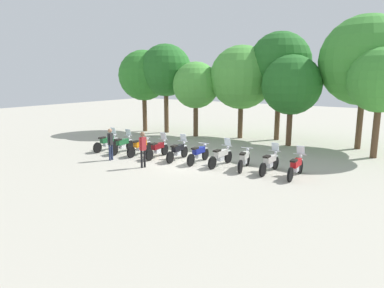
{
  "coord_description": "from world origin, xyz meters",
  "views": [
    {
      "loc": [
        10.43,
        -14.86,
        4.54
      ],
      "look_at": [
        0.0,
        0.5,
        0.9
      ],
      "focal_mm": 32.55,
      "sensor_mm": 36.0,
      "label": 1
    }
  ],
  "objects_px": {
    "motorcycle_5": "(199,154)",
    "tree_3": "(241,78)",
    "motorcycle_2": "(140,147)",
    "motorcycle_8": "(270,162)",
    "person_1": "(143,146)",
    "tree_4": "(280,63)",
    "motorcycle_0": "(107,142)",
    "tree_0": "(144,76)",
    "motorcycle_6": "(221,156)",
    "motorcycle_4": "(178,151)",
    "tree_7": "(381,81)",
    "person_0": "(110,142)",
    "tree_5": "(291,85)",
    "motorcycle_9": "(296,166)",
    "motorcycle_1": "(122,144)",
    "motorcycle_7": "(244,159)",
    "tree_2": "(196,85)",
    "tree_1": "(166,71)",
    "tree_6": "(365,61)",
    "motorcycle_3": "(158,149)"
  },
  "relations": [
    {
      "from": "tree_6",
      "to": "motorcycle_0",
      "type": "bearing_deg",
      "value": -143.87
    },
    {
      "from": "motorcycle_6",
      "to": "tree_7",
      "type": "relative_size",
      "value": 0.36
    },
    {
      "from": "motorcycle_6",
      "to": "tree_0",
      "type": "distance_m",
      "value": 13.34
    },
    {
      "from": "motorcycle_5",
      "to": "tree_2",
      "type": "xyz_separation_m",
      "value": [
        -4.75,
        6.88,
        3.34
      ]
    },
    {
      "from": "motorcycle_2",
      "to": "motorcycle_8",
      "type": "height_order",
      "value": "motorcycle_8"
    },
    {
      "from": "tree_1",
      "to": "tree_6",
      "type": "bearing_deg",
      "value": 6.75
    },
    {
      "from": "person_1",
      "to": "tree_7",
      "type": "xyz_separation_m",
      "value": [
        9.3,
        8.92,
        3.21
      ]
    },
    {
      "from": "motorcycle_5",
      "to": "person_0",
      "type": "height_order",
      "value": "person_0"
    },
    {
      "from": "tree_3",
      "to": "tree_7",
      "type": "bearing_deg",
      "value": -9.5
    },
    {
      "from": "person_0",
      "to": "motorcycle_1",
      "type": "bearing_deg",
      "value": 112.25
    },
    {
      "from": "motorcycle_4",
      "to": "tree_7",
      "type": "xyz_separation_m",
      "value": [
        8.8,
        6.67,
        3.78
      ]
    },
    {
      "from": "tree_2",
      "to": "motorcycle_3",
      "type": "bearing_deg",
      "value": -73.03
    },
    {
      "from": "motorcycle_4",
      "to": "tree_0",
      "type": "height_order",
      "value": "tree_0"
    },
    {
      "from": "motorcycle_7",
      "to": "motorcycle_1",
      "type": "bearing_deg",
      "value": 82.69
    },
    {
      "from": "motorcycle_0",
      "to": "tree_7",
      "type": "distance_m",
      "value": 16.08
    },
    {
      "from": "motorcycle_0",
      "to": "motorcycle_7",
      "type": "height_order",
      "value": "motorcycle_0"
    },
    {
      "from": "motorcycle_0",
      "to": "motorcycle_8",
      "type": "height_order",
      "value": "same"
    },
    {
      "from": "tree_0",
      "to": "person_0",
      "type": "bearing_deg",
      "value": -58.67
    },
    {
      "from": "motorcycle_1",
      "to": "tree_2",
      "type": "bearing_deg",
      "value": -11.95
    },
    {
      "from": "motorcycle_5",
      "to": "tree_7",
      "type": "bearing_deg",
      "value": -52.46
    },
    {
      "from": "tree_1",
      "to": "person_0",
      "type": "bearing_deg",
      "value": -69.66
    },
    {
      "from": "motorcycle_0",
      "to": "motorcycle_5",
      "type": "distance_m",
      "value": 6.42
    },
    {
      "from": "motorcycle_3",
      "to": "tree_5",
      "type": "distance_m",
      "value": 9.67
    },
    {
      "from": "motorcycle_9",
      "to": "tree_5",
      "type": "relative_size",
      "value": 0.37
    },
    {
      "from": "tree_4",
      "to": "motorcycle_8",
      "type": "bearing_deg",
      "value": -71.26
    },
    {
      "from": "motorcycle_0",
      "to": "tree_0",
      "type": "bearing_deg",
      "value": 20.14
    },
    {
      "from": "motorcycle_9",
      "to": "person_0",
      "type": "bearing_deg",
      "value": 102.6
    },
    {
      "from": "motorcycle_9",
      "to": "tree_2",
      "type": "xyz_separation_m",
      "value": [
        -9.87,
        6.64,
        3.33
      ]
    },
    {
      "from": "motorcycle_4",
      "to": "motorcycle_7",
      "type": "xyz_separation_m",
      "value": [
        3.84,
        0.33,
        -0.01
      ]
    },
    {
      "from": "motorcycle_1",
      "to": "person_0",
      "type": "distance_m",
      "value": 1.94
    },
    {
      "from": "motorcycle_6",
      "to": "tree_6",
      "type": "height_order",
      "value": "tree_6"
    },
    {
      "from": "person_0",
      "to": "tree_2",
      "type": "xyz_separation_m",
      "value": [
        -0.44,
        9.06,
        2.81
      ]
    },
    {
      "from": "motorcycle_4",
      "to": "tree_4",
      "type": "height_order",
      "value": "tree_4"
    },
    {
      "from": "motorcycle_3",
      "to": "motorcycle_8",
      "type": "relative_size",
      "value": 1.0
    },
    {
      "from": "person_1",
      "to": "tree_4",
      "type": "height_order",
      "value": "tree_4"
    },
    {
      "from": "motorcycle_4",
      "to": "person_0",
      "type": "distance_m",
      "value": 3.7
    },
    {
      "from": "motorcycle_0",
      "to": "motorcycle_2",
      "type": "distance_m",
      "value": 2.57
    },
    {
      "from": "motorcycle_5",
      "to": "tree_3",
      "type": "bearing_deg",
      "value": 7.58
    },
    {
      "from": "tree_5",
      "to": "tree_7",
      "type": "height_order",
      "value": "tree_7"
    },
    {
      "from": "motorcycle_1",
      "to": "motorcycle_5",
      "type": "relative_size",
      "value": 0.99
    },
    {
      "from": "motorcycle_1",
      "to": "tree_6",
      "type": "height_order",
      "value": "tree_6"
    },
    {
      "from": "motorcycle_8",
      "to": "person_1",
      "type": "distance_m",
      "value": 6.26
    },
    {
      "from": "motorcycle_1",
      "to": "tree_2",
      "type": "height_order",
      "value": "tree_2"
    },
    {
      "from": "motorcycle_7",
      "to": "tree_5",
      "type": "xyz_separation_m",
      "value": [
        -0.19,
        7.06,
        3.46
      ]
    },
    {
      "from": "tree_4",
      "to": "motorcycle_4",
      "type": "bearing_deg",
      "value": -103.76
    },
    {
      "from": "motorcycle_6",
      "to": "motorcycle_8",
      "type": "bearing_deg",
      "value": -83.68
    },
    {
      "from": "motorcycle_5",
      "to": "tree_5",
      "type": "distance_m",
      "value": 8.4
    },
    {
      "from": "tree_0",
      "to": "tree_7",
      "type": "bearing_deg",
      "value": -0.19
    },
    {
      "from": "person_1",
      "to": "tree_4",
      "type": "bearing_deg",
      "value": -86.24
    },
    {
      "from": "motorcycle_2",
      "to": "tree_3",
      "type": "height_order",
      "value": "tree_3"
    }
  ]
}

